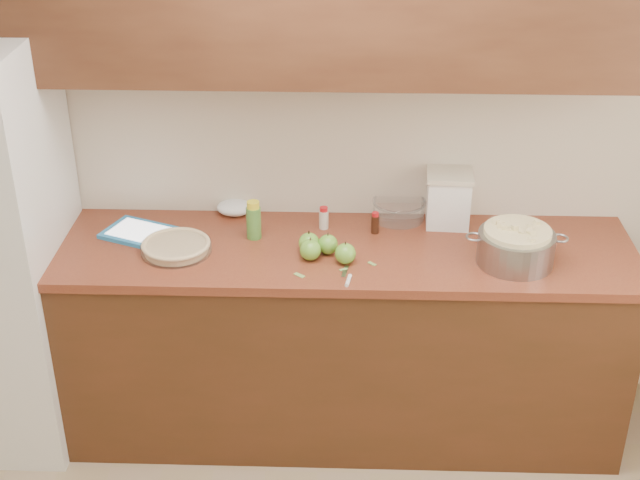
{
  "coord_description": "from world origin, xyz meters",
  "views": [
    {
      "loc": [
        0.11,
        -1.79,
        2.71
      ],
      "look_at": [
        0.0,
        1.43,
        0.98
      ],
      "focal_mm": 50.0,
      "sensor_mm": 36.0,
      "label": 1
    }
  ],
  "objects_px": {
    "colander": "(516,247)",
    "tablet": "(138,232)",
    "flour_canister": "(448,197)",
    "pie": "(176,247)"
  },
  "relations": [
    {
      "from": "colander",
      "to": "tablet",
      "type": "relative_size",
      "value": 1.21
    },
    {
      "from": "flour_canister",
      "to": "colander",
      "type": "bearing_deg",
      "value": -55.19
    },
    {
      "from": "pie",
      "to": "flour_canister",
      "type": "distance_m",
      "value": 1.19
    },
    {
      "from": "flour_canister",
      "to": "tablet",
      "type": "bearing_deg",
      "value": -173.3
    },
    {
      "from": "pie",
      "to": "colander",
      "type": "height_order",
      "value": "colander"
    },
    {
      "from": "pie",
      "to": "colander",
      "type": "distance_m",
      "value": 1.39
    },
    {
      "from": "colander",
      "to": "flour_canister",
      "type": "distance_m",
      "value": 0.43
    },
    {
      "from": "pie",
      "to": "tablet",
      "type": "height_order",
      "value": "pie"
    },
    {
      "from": "colander",
      "to": "tablet",
      "type": "height_order",
      "value": "colander"
    },
    {
      "from": "colander",
      "to": "flour_canister",
      "type": "relative_size",
      "value": 1.69
    }
  ]
}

